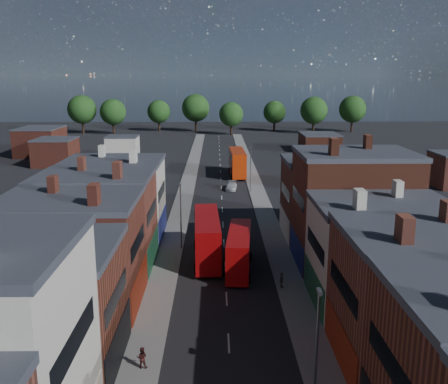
{
  "coord_description": "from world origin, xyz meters",
  "views": [
    {
      "loc": [
        -0.93,
        -27.51,
        20.6
      ],
      "look_at": [
        0.0,
        31.32,
        6.79
      ],
      "focal_mm": 40.0,
      "sensor_mm": 36.0,
      "label": 1
    }
  ],
  "objects_px": {
    "ped_1": "(142,358)",
    "ped_3": "(282,280)",
    "bus_0": "(207,237)",
    "bus_2": "(237,162)",
    "car_3": "(231,186)",
    "bus_1": "(239,250)",
    "car_2": "(205,213)"
  },
  "relations": [
    {
      "from": "bus_2",
      "to": "car_3",
      "type": "xyz_separation_m",
      "value": [
        -1.66,
        -13.28,
        -2.2
      ]
    },
    {
      "from": "car_2",
      "to": "car_3",
      "type": "xyz_separation_m",
      "value": [
        4.47,
        17.87,
        0.09
      ]
    },
    {
      "from": "ped_3",
      "to": "ped_1",
      "type": "bearing_deg",
      "value": 155.16
    },
    {
      "from": "bus_0",
      "to": "car_2",
      "type": "distance_m",
      "value": 18.12
    },
    {
      "from": "bus_0",
      "to": "car_3",
      "type": "bearing_deg",
      "value": 81.49
    },
    {
      "from": "bus_1",
      "to": "car_3",
      "type": "distance_m",
      "value": 39.12
    },
    {
      "from": "bus_1",
      "to": "ped_1",
      "type": "xyz_separation_m",
      "value": [
        -7.8,
        -18.44,
        -1.45
      ]
    },
    {
      "from": "bus_0",
      "to": "car_2",
      "type": "height_order",
      "value": "bus_0"
    },
    {
      "from": "ped_3",
      "to": "car_2",
      "type": "bearing_deg",
      "value": 33.15
    },
    {
      "from": "bus_0",
      "to": "bus_2",
      "type": "bearing_deg",
      "value": 81.22
    },
    {
      "from": "car_3",
      "to": "bus_2",
      "type": "bearing_deg",
      "value": 88.79
    },
    {
      "from": "bus_2",
      "to": "ped_3",
      "type": "bearing_deg",
      "value": -89.75
    },
    {
      "from": "bus_1",
      "to": "car_2",
      "type": "height_order",
      "value": "bus_1"
    },
    {
      "from": "bus_1",
      "to": "car_3",
      "type": "height_order",
      "value": "bus_1"
    },
    {
      "from": "bus_2",
      "to": "ped_3",
      "type": "relative_size",
      "value": 8.14
    },
    {
      "from": "ped_1",
      "to": "ped_3",
      "type": "distance_m",
      "value": 18.1
    },
    {
      "from": "ped_1",
      "to": "bus_1",
      "type": "bearing_deg",
      "value": -110.51
    },
    {
      "from": "bus_1",
      "to": "car_2",
      "type": "distance_m",
      "value": 21.69
    },
    {
      "from": "bus_0",
      "to": "ped_3",
      "type": "relative_size",
      "value": 7.8
    },
    {
      "from": "ped_3",
      "to": "bus_2",
      "type": "bearing_deg",
      "value": 17.75
    },
    {
      "from": "car_2",
      "to": "bus_2",
      "type": "bearing_deg",
      "value": 76.14
    },
    {
      "from": "bus_1",
      "to": "bus_2",
      "type": "xyz_separation_m",
      "value": [
        2.0,
        52.36,
        0.52
      ]
    },
    {
      "from": "ped_1",
      "to": "ped_3",
      "type": "relative_size",
      "value": 1.04
    },
    {
      "from": "car_3",
      "to": "ped_1",
      "type": "height_order",
      "value": "ped_1"
    },
    {
      "from": "bus_2",
      "to": "ped_1",
      "type": "height_order",
      "value": "bus_2"
    },
    {
      "from": "bus_2",
      "to": "car_2",
      "type": "distance_m",
      "value": 31.83
    },
    {
      "from": "bus_2",
      "to": "bus_1",
      "type": "bearing_deg",
      "value": -93.92
    },
    {
      "from": "ped_1",
      "to": "ped_3",
      "type": "height_order",
      "value": "ped_1"
    },
    {
      "from": "car_3",
      "to": "bus_1",
      "type": "bearing_deg",
      "value": -84.59
    },
    {
      "from": "car_2",
      "to": "ped_3",
      "type": "height_order",
      "value": "ped_3"
    },
    {
      "from": "ped_1",
      "to": "car_3",
      "type": "bearing_deg",
      "value": -95.63
    },
    {
      "from": "bus_1",
      "to": "bus_2",
      "type": "distance_m",
      "value": 52.4
    }
  ]
}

